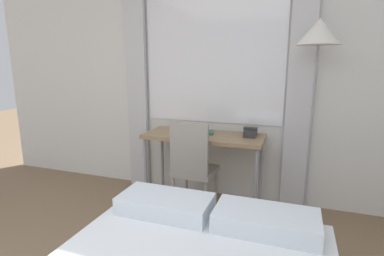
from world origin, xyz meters
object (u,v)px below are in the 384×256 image
Objects in this scene: desk at (204,141)px; desk_chair at (193,164)px; book at (202,132)px; standing_lamp at (318,50)px; telephone at (250,132)px.

desk_chair is at bearing -99.78° from desk.
desk is 4.49× the size of book.
standing_lamp is (1.07, 0.24, 1.08)m from desk_chair.
desk_chair is 0.66m from telephone.
desk_chair is 3.46× the size of book.
desk_chair is at bearing -167.53° from standing_lamp.
desk_chair reaches higher than telephone.
desk is at bearing -170.98° from telephone.
standing_lamp reaches higher than book.
standing_lamp reaches higher than telephone.
book is (-0.03, 0.04, 0.08)m from desk.
standing_lamp is 1.34m from book.
telephone is 0.51m from book.
book reaches higher than desk.
telephone is at bearing 173.04° from standing_lamp.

